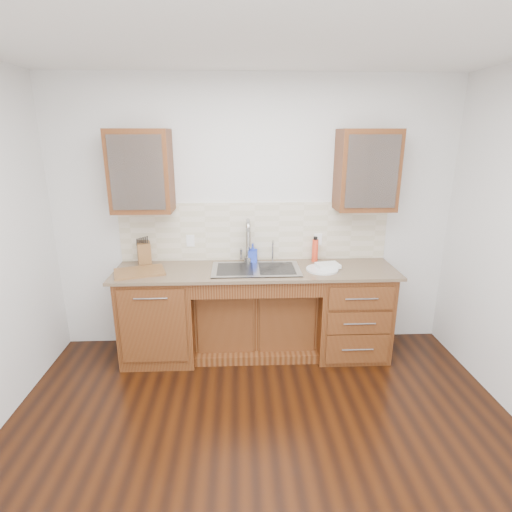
{
  "coord_description": "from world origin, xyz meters",
  "views": [
    {
      "loc": [
        -0.16,
        -2.2,
        2.16
      ],
      "look_at": [
        0.0,
        1.4,
        1.05
      ],
      "focal_mm": 28.0,
      "sensor_mm": 36.0,
      "label": 1
    }
  ],
  "objects_px": {
    "soap_bottle": "(253,253)",
    "plate": "(322,269)",
    "knife_block": "(144,253)",
    "water_bottle": "(315,251)",
    "cutting_board": "(139,272)"
  },
  "relations": [
    {
      "from": "soap_bottle",
      "to": "knife_block",
      "type": "xyz_separation_m",
      "value": [
        -1.08,
        0.01,
        0.02
      ]
    },
    {
      "from": "water_bottle",
      "to": "knife_block",
      "type": "bearing_deg",
      "value": 179.68
    },
    {
      "from": "soap_bottle",
      "to": "plate",
      "type": "relative_size",
      "value": 0.63
    },
    {
      "from": "soap_bottle",
      "to": "plate",
      "type": "distance_m",
      "value": 0.71
    },
    {
      "from": "water_bottle",
      "to": "knife_block",
      "type": "height_order",
      "value": "water_bottle"
    },
    {
      "from": "plate",
      "to": "knife_block",
      "type": "relative_size",
      "value": 1.37
    },
    {
      "from": "soap_bottle",
      "to": "plate",
      "type": "bearing_deg",
      "value": -16.16
    },
    {
      "from": "plate",
      "to": "water_bottle",
      "type": "bearing_deg",
      "value": 94.38
    },
    {
      "from": "water_bottle",
      "to": "plate",
      "type": "distance_m",
      "value": 0.3
    },
    {
      "from": "soap_bottle",
      "to": "knife_block",
      "type": "bearing_deg",
      "value": -173.51
    },
    {
      "from": "water_bottle",
      "to": "knife_block",
      "type": "distance_m",
      "value": 1.71
    },
    {
      "from": "plate",
      "to": "cutting_board",
      "type": "relative_size",
      "value": 0.68
    },
    {
      "from": "water_bottle",
      "to": "cutting_board",
      "type": "height_order",
      "value": "water_bottle"
    },
    {
      "from": "knife_block",
      "to": "soap_bottle",
      "type": "bearing_deg",
      "value": -16.93
    },
    {
      "from": "soap_bottle",
      "to": "water_bottle",
      "type": "bearing_deg",
      "value": 6.75
    }
  ]
}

